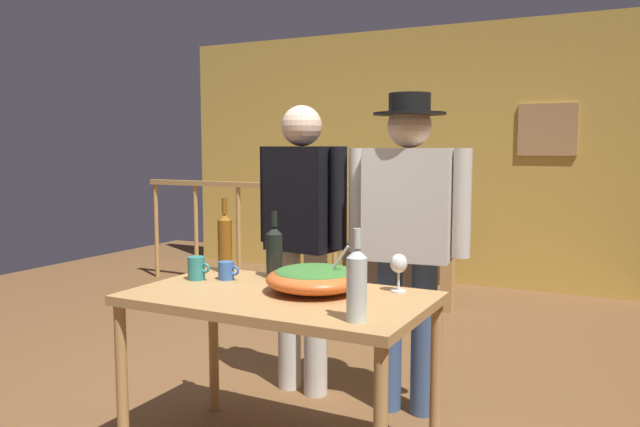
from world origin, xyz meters
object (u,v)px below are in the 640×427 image
(mug_teal, at_px, (197,268))
(framed_picture, at_px, (548,130))
(stair_railing, at_px, (331,225))
(mug_blue, at_px, (227,271))
(wine_bottle_amber, at_px, (225,242))
(wine_bottle_clear, at_px, (357,283))
(wine_glass, at_px, (399,265))
(salad_bowl, at_px, (315,278))
(person_standing_right, at_px, (408,225))
(tv_console, at_px, (391,264))
(serving_table, at_px, (279,312))
(wine_bottle_dark, at_px, (274,251))
(flat_screen_tv, at_px, (391,217))
(person_standing_left, at_px, (302,226))

(mug_teal, bearing_deg, framed_picture, 74.89)
(stair_railing, distance_m, mug_blue, 2.78)
(wine_bottle_amber, xyz_separation_m, mug_blue, (0.11, -0.15, -0.11))
(framed_picture, height_order, wine_bottle_clear, framed_picture)
(framed_picture, height_order, mug_blue, framed_picture)
(wine_bottle_amber, bearing_deg, wine_glass, -1.05)
(salad_bowl, height_order, person_standing_right, person_standing_right)
(person_standing_right, bearing_deg, mug_blue, 35.64)
(mug_teal, bearing_deg, tv_console, 95.85)
(stair_railing, bearing_deg, wine_bottle_amber, -75.46)
(wine_bottle_amber, relative_size, person_standing_right, 0.23)
(stair_railing, bearing_deg, mug_blue, -73.97)
(framed_picture, xyz_separation_m, wine_bottle_clear, (-0.09, -4.16, -0.64))
(wine_glass, height_order, wine_bottle_clear, wine_bottle_clear)
(mug_teal, bearing_deg, stair_railing, 103.25)
(tv_console, distance_m, serving_table, 3.75)
(wine_bottle_dark, xyz_separation_m, wine_bottle_clear, (0.65, -0.52, 0.01))
(wine_bottle_dark, bearing_deg, person_standing_right, 44.18)
(tv_console, height_order, person_standing_right, person_standing_right)
(flat_screen_tv, distance_m, wine_bottle_amber, 3.34)
(framed_picture, relative_size, wine_glass, 3.19)
(wine_glass, bearing_deg, mug_teal, -167.99)
(framed_picture, relative_size, flat_screen_tv, 0.90)
(mug_blue, bearing_deg, wine_bottle_clear, -24.37)
(wine_bottle_dark, bearing_deg, salad_bowl, -29.80)
(framed_picture, bearing_deg, wine_glass, -91.75)
(salad_bowl, height_order, wine_bottle_amber, wine_bottle_amber)
(stair_railing, distance_m, wine_bottle_amber, 2.62)
(wine_bottle_amber, distance_m, mug_teal, 0.24)
(mug_blue, bearing_deg, salad_bowl, -4.30)
(salad_bowl, relative_size, wine_bottle_clear, 1.26)
(serving_table, distance_m, wine_bottle_clear, 0.56)
(tv_console, relative_size, wine_bottle_clear, 2.69)
(framed_picture, xyz_separation_m, mug_teal, (-1.04, -3.85, -0.73))
(framed_picture, xyz_separation_m, person_standing_left, (-0.85, -3.16, -0.59))
(serving_table, distance_m, wine_bottle_amber, 0.61)
(tv_console, xyz_separation_m, person_standing_left, (0.55, -2.87, 0.73))
(flat_screen_tv, height_order, person_standing_left, person_standing_left)
(wine_bottle_clear, height_order, person_standing_left, person_standing_left)
(person_standing_left, bearing_deg, mug_teal, 81.93)
(serving_table, xyz_separation_m, wine_bottle_amber, (-0.48, 0.28, 0.23))
(wine_bottle_clear, distance_m, mug_blue, 0.92)
(serving_table, distance_m, salad_bowl, 0.21)
(wine_bottle_amber, distance_m, mug_blue, 0.22)
(wine_bottle_amber, xyz_separation_m, mug_teal, (-0.01, -0.21, -0.10))
(serving_table, bearing_deg, wine_bottle_clear, -27.38)
(flat_screen_tv, bearing_deg, wine_bottle_clear, -71.04)
(wine_bottle_amber, distance_m, wine_bottle_dark, 0.29)
(framed_picture, bearing_deg, mug_blue, -103.61)
(framed_picture, xyz_separation_m, wine_bottle_amber, (-1.03, -3.63, -0.63))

